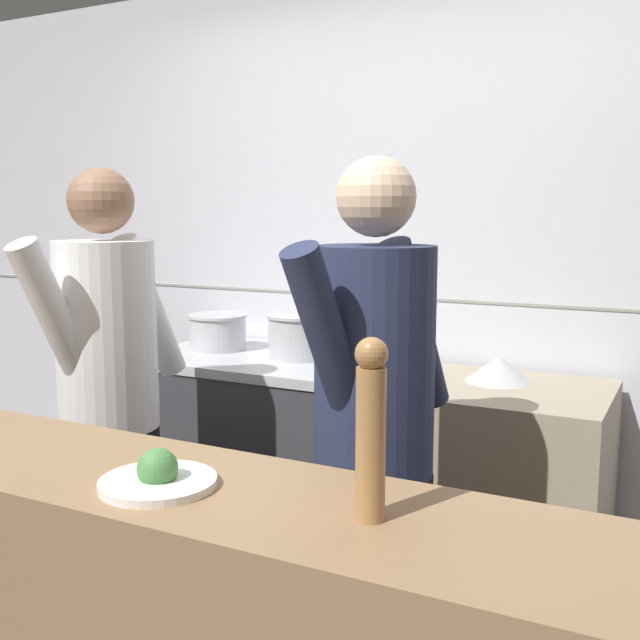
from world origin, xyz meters
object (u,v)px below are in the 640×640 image
Objects in this scene: sauce_pot at (299,335)px; chef_head_cook at (109,385)px; plated_dish_appetiser at (158,477)px; stock_pot at (218,331)px; mixing_bowl_steel at (499,369)px; oven_range at (261,454)px; chef_sous at (374,421)px; pepper_mill at (371,426)px.

chef_head_cook is at bearing -109.21° from sauce_pot.
sauce_pot is 1.67m from plated_dish_appetiser.
sauce_pot is at bearing 76.25° from chef_head_cook.
stock_pot reaches higher than plated_dish_appetiser.
sauce_pot reaches higher than stock_pot.
sauce_pot is 1.11× the size of plated_dish_appetiser.
mixing_bowl_steel is 0.15× the size of chef_head_cook.
chef_head_cook is at bearing -97.16° from oven_range.
chef_sous reaches higher than chef_head_cook.
sauce_pot reaches higher than mixing_bowl_steel.
stock_pot is at bearing 156.22° from chef_sous.
sauce_pot is at bearing 123.12° from pepper_mill.
chef_head_cook is 1.00m from chef_sous.
chef_sous is (0.71, -0.84, -0.07)m from sauce_pot.
pepper_mill is (0.46, 0.05, 0.16)m from plated_dish_appetiser.
mixing_bowl_steel is (1.03, 0.08, 0.48)m from oven_range.
sauce_pot is (0.19, 0.01, 0.55)m from oven_range.
chef_head_cook is at bearing 138.20° from plated_dish_appetiser.
stock_pot is at bearing 173.85° from oven_range.
stock_pot is 1.27m from mixing_bowl_steel.
stock_pot is at bearing 132.77° from pepper_mill.
chef_head_cook reaches higher than stock_pot.
oven_range is 3.88× the size of mixing_bowl_steel.
chef_sous is at bearing -98.39° from mixing_bowl_steel.
pepper_mill is 0.21× the size of chef_sous.
chef_sous reaches higher than plated_dish_appetiser.
oven_range is 2.85× the size of pepper_mill.
plated_dish_appetiser is at bearing -65.18° from oven_range.
pepper_mill is at bearing -47.23° from stock_pot.
oven_range is at bearing -6.15° from stock_pot.
chef_head_cook reaches higher than pepper_mill.
stock_pot reaches higher than mixing_bowl_steel.
pepper_mill is at bearing -22.68° from chef_head_cook.
pepper_mill is 0.21× the size of chef_head_cook.
mixing_bowl_steel is 1.03× the size of plated_dish_appetiser.
stock_pot is at bearing 178.50° from sauce_pot.
mixing_bowl_steel reaches higher than oven_range.
mixing_bowl_steel is 1.62m from pepper_mill.
stock_pot is 0.16× the size of chef_sous.
chef_head_cook reaches higher than mixing_bowl_steel.
mixing_bowl_steel is at bearing 94.67° from chef_sous.
mixing_bowl_steel is 0.92m from chef_sous.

